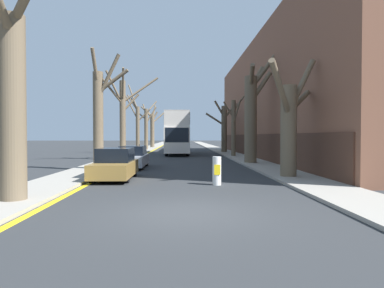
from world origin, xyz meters
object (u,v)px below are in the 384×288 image
Objects in this scene: street_tree_left_2 at (123,114)px; street_tree_left_3 at (137,124)px; street_tree_right_0 at (289,124)px; street_tree_right_1 at (252,114)px; street_tree_right_2 at (234,126)px; parked_car_1 at (133,157)px; parked_car_0 at (115,165)px; double_decker_bus at (177,131)px; street_tree_left_5 at (152,127)px; street_tree_left_1 at (99,115)px; street_tree_right_3 at (224,127)px; street_tree_left_4 at (146,127)px; traffic_bollard at (217,171)px; street_tree_left_0 at (10,89)px.

street_tree_left_2 is 0.94× the size of street_tree_left_3.
street_tree_right_1 is at bearing 90.23° from street_tree_right_0.
street_tree_left_3 is at bearing 147.79° from street_tree_right_2.
street_tree_right_0 is at bearing -35.63° from parked_car_1.
double_decker_bus is at bearing 82.91° from parked_car_0.
parked_car_1 is (1.87, -37.85, -2.93)m from street_tree_left_5.
street_tree_right_2 is 0.59× the size of double_decker_bus.
street_tree_left_1 is 1.57× the size of parked_car_1.
street_tree_left_1 is 19.26m from street_tree_left_3.
street_tree_right_2 is at bearing -90.70° from street_tree_right_3.
street_tree_right_0 is 0.70× the size of street_tree_right_1.
street_tree_left_3 is 1.80× the size of parked_car_1.
street_tree_left_1 is at bearing -89.81° from street_tree_left_5.
street_tree_left_4 reaches higher than street_tree_left_1.
street_tree_left_2 is at bearing -89.68° from street_tree_left_4.
street_tree_left_2 is 1.19× the size of street_tree_right_3.
street_tree_left_4 is 1.20× the size of street_tree_right_2.
street_tree_left_4 is at bearing 90.32° from street_tree_left_2.
street_tree_left_2 reaches higher than street_tree_right_0.
parked_car_0 is at bearing -108.18° from street_tree_right_3.
street_tree_left_1 is at bearing -128.14° from street_tree_right_2.
street_tree_right_0 is at bearing -89.79° from street_tree_right_2.
street_tree_left_5 is at bearing 89.64° from street_tree_left_3.
street_tree_right_1 reaches higher than street_tree_right_0.
street_tree_right_0 is at bearing -90.10° from street_tree_right_3.
traffic_bollard is (6.51, -45.89, -3.00)m from street_tree_left_5.
street_tree_left_3 is 1.33× the size of street_tree_right_2.
street_tree_right_1 is (10.17, -4.68, -0.26)m from street_tree_left_2.
double_decker_bus is 2.57× the size of parked_car_0.
street_tree_right_3 is 1.59× the size of parked_car_0.
street_tree_right_2 is at bearing 51.86° from street_tree_left_1.
street_tree_right_1 is at bearing 45.75° from parked_car_0.
street_tree_left_2 is (0.13, 19.12, 0.52)m from street_tree_left_0.
street_tree_left_2 is at bearing 113.02° from traffic_bollard.
street_tree_left_2 is at bearing 97.94° from parked_car_0.
street_tree_left_5 reaches higher than street_tree_left_4.
street_tree_right_3 is at bearing 82.25° from traffic_bollard.
street_tree_left_2 is at bearing -117.50° from double_decker_bus.
street_tree_left_5 is at bearing 119.35° from street_tree_right_3.
double_decker_bus is (-5.66, -3.56, -0.54)m from street_tree_right_3.
street_tree_right_3 is (10.25, 12.36, -0.82)m from street_tree_left_2.
street_tree_right_0 is 1.45× the size of parked_car_0.
traffic_bollard is (6.62, 3.85, -2.85)m from street_tree_left_0.
double_decker_bus is (-5.59, 13.48, -1.09)m from street_tree_right_1.
double_decker_bus is (4.72, 27.92, -0.84)m from street_tree_left_0.
street_tree_left_4 is 0.89× the size of street_tree_right_1.
street_tree_left_1 is at bearing 135.49° from traffic_bollard.
traffic_bollard is at bearing -44.51° from street_tree_left_1.
street_tree_left_3 is at bearing -90.36° from street_tree_left_5.
street_tree_left_5 is at bearing 110.74° from street_tree_right_2.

